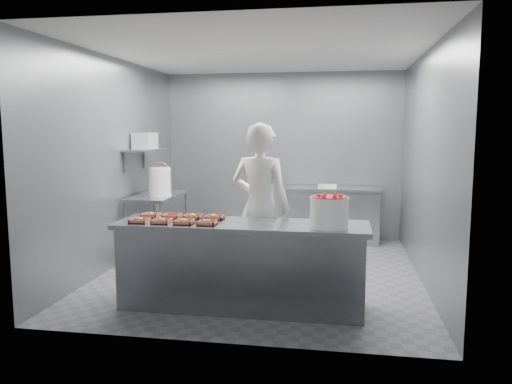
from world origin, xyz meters
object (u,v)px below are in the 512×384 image
at_px(tray_3, 207,222).
at_px(appliance, 145,141).
at_px(tray_2, 184,222).
at_px(glaze_bucket, 160,181).
at_px(tray_7, 215,217).
at_px(prep_table, 158,215).
at_px(tray_6, 193,216).
at_px(strawberry_tub, 329,211).
at_px(tray_5, 172,216).
at_px(worker, 260,208).
at_px(tray_0, 139,220).
at_px(tray_1, 162,221).
at_px(tray_4, 151,215).
at_px(back_counter, 334,214).
at_px(service_counter, 242,265).

relative_size(tray_3, appliance, 0.60).
height_order(tray_2, glaze_bucket, glaze_bucket).
xyz_separation_m(tray_3, tray_7, (0.00, 0.32, 0.00)).
bearing_deg(prep_table, tray_6, -58.74).
relative_size(tray_3, tray_6, 1.00).
relative_size(tray_7, strawberry_tub, 0.50).
distance_m(prep_table, tray_3, 2.51).
relative_size(tray_6, appliance, 0.60).
distance_m(tray_5, appliance, 2.21).
xyz_separation_m(tray_7, worker, (0.42, 0.44, 0.04)).
relative_size(tray_6, worker, 0.10).
distance_m(tray_0, tray_2, 0.48).
distance_m(tray_1, worker, 1.18).
bearing_deg(glaze_bucket, tray_4, -72.84).
bearing_deg(tray_7, appliance, 129.72).
bearing_deg(worker, appliance, -21.26).
distance_m(back_counter, tray_6, 3.45).
bearing_deg(tray_2, tray_7, 52.72).
distance_m(tray_0, tray_7, 0.79).
distance_m(tray_2, tray_6, 0.32).
xyz_separation_m(back_counter, tray_2, (-1.46, -3.41, 0.47)).
height_order(tray_2, appliance, appliance).
xyz_separation_m(tray_0, tray_6, (0.48, 0.32, 0.00)).
distance_m(tray_5, strawberry_tub, 1.72).
height_order(service_counter, worker, worker).
bearing_deg(tray_5, prep_table, 115.40).
xyz_separation_m(tray_4, glaze_bucket, (-0.52, 1.69, 0.19)).
bearing_deg(worker, strawberry_tub, 152.70).
distance_m(service_counter, tray_5, 0.94).
relative_size(prep_table, appliance, 3.85).
distance_m(back_counter, tray_1, 3.84).
height_order(prep_table, tray_1, tray_1).
distance_m(tray_4, strawberry_tub, 1.96).
bearing_deg(tray_1, service_counter, 11.12).
distance_m(tray_0, tray_4, 0.32).
height_order(tray_1, tray_5, tray_1).
bearing_deg(tray_2, tray_5, 126.93).
distance_m(tray_2, tray_4, 0.57).
xyz_separation_m(tray_3, tray_5, (-0.48, 0.32, -0.00)).
bearing_deg(appliance, service_counter, -41.14).
bearing_deg(tray_2, back_counter, 66.78).
bearing_deg(back_counter, tray_0, -119.68).
bearing_deg(tray_4, tray_1, -52.72).
xyz_separation_m(back_counter, worker, (-0.80, -2.65, 0.51)).
relative_size(tray_1, tray_3, 1.00).
bearing_deg(tray_4, back_counter, 57.87).
xyz_separation_m(prep_table, tray_2, (1.09, -2.11, 0.33)).
bearing_deg(appliance, tray_5, -54.48).
bearing_deg(tray_4, strawberry_tub, -7.47).
relative_size(tray_4, tray_6, 1.00).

